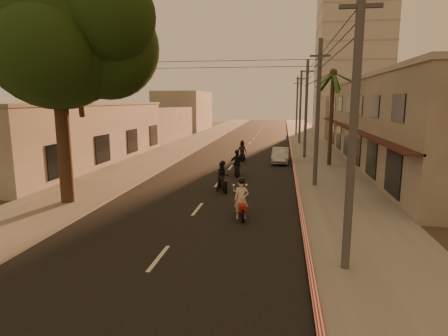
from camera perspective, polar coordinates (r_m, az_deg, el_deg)
The scene contains 19 objects.
ground at distance 17.05m, azimuth -5.58°, elevation -8.18°, with size 160.00×160.00×0.00m, color #383023.
road at distance 36.29m, azimuth 2.30°, elevation 1.72°, with size 10.00×140.00×0.02m, color black.
sidewalk_right at distance 36.20m, azimuth 14.18°, elevation 1.48°, with size 5.00×140.00×0.12m, color slate.
sidewalk_left at distance 37.87m, azimuth -9.05°, elevation 2.04°, with size 5.00×140.00×0.12m, color slate.
curb_stripe at distance 31.12m, azimuth 10.59°, elevation 0.30°, with size 0.20×60.00×0.20m, color red.
shophouse_row at distance 35.10m, azimuth 25.34°, elevation 6.44°, with size 8.80×34.20×7.30m.
left_building at distance 34.85m, azimuth -22.50°, elevation 4.89°, with size 8.20×24.20×5.20m.
distant_tower at distance 73.14m, azimuth 19.00°, elevation 16.47°, with size 12.10×12.10×28.00m.
broadleaf_tree at distance 21.01m, azimuth -23.10°, elevation 17.95°, with size 9.60×8.70×12.10m.
palm_tree at distance 31.94m, azimuth 16.31°, elevation 13.02°, with size 5.00×5.00×8.20m.
utility_poles at distance 35.73m, azimuth 12.52°, elevation 11.86°, with size 1.20×48.26×9.00m.
filler_right at distance 61.50m, azimuth 18.31°, elevation 7.51°, with size 8.00×14.00×6.00m, color #A49D94.
filler_left_near at distance 52.95m, azimuth -11.20°, elevation 6.60°, with size 8.00×14.00×4.40m, color #A49D94.
filler_left_far at distance 70.06m, azimuth -6.16°, elevation 8.64°, with size 8.00×14.00×7.00m, color #A49D94.
scooter_red at distance 17.22m, azimuth 2.66°, elevation -4.95°, with size 0.93×1.96×1.95m.
scooter_mid_a at distance 22.32m, azimuth -0.21°, elevation -1.42°, with size 1.35×1.80×1.88m.
scooter_mid_b at distance 26.92m, azimuth 1.98°, elevation 0.60°, with size 1.19×1.96×1.94m.
scooter_far_a at distance 33.85m, azimuth 2.78°, elevation 2.51°, with size 0.92×1.89×1.86m.
parked_car at distance 33.00m, azimuth 8.59°, elevation 1.91°, with size 1.49×4.04×1.32m, color #A2A4AA.
Camera 1 is at (4.11, -15.65, 5.37)m, focal length 30.00 mm.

